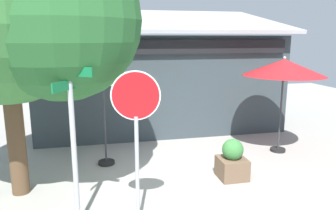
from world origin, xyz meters
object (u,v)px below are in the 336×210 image
object	(u,v)px
patio_umbrella_ivory_left	(103,73)
shade_tree	(19,6)
stop_sign	(136,119)
street_sign_post	(72,131)
sidewalk_planter	(232,161)
patio_umbrella_crimson_center	(284,68)

from	to	relation	value
patio_umbrella_ivory_left	shade_tree	distance (m)	2.53
patio_umbrella_ivory_left	shade_tree	xyz separation A→B (m)	(-1.54, -1.38, 1.46)
stop_sign	patio_umbrella_ivory_left	size ratio (longest dim) A/B	1.03
street_sign_post	shade_tree	bearing A→B (deg)	123.88
stop_sign	shade_tree	distance (m)	3.25
street_sign_post	sidewalk_planter	bearing A→B (deg)	19.81
street_sign_post	shade_tree	world-z (taller)	shade_tree
stop_sign	patio_umbrella_ivory_left	xyz separation A→B (m)	(-0.47, 3.04, 0.47)
patio_umbrella_crimson_center	shade_tree	size ratio (longest dim) A/B	0.46
street_sign_post	sidewalk_planter	distance (m)	3.97
patio_umbrella_ivory_left	sidewalk_planter	world-z (taller)	patio_umbrella_ivory_left
street_sign_post	patio_umbrella_crimson_center	world-z (taller)	street_sign_post
stop_sign	shade_tree	bearing A→B (deg)	140.44
patio_umbrella_ivory_left	sidewalk_planter	size ratio (longest dim) A/B	2.79
patio_umbrella_ivory_left	patio_umbrella_crimson_center	bearing A→B (deg)	-1.17
stop_sign	patio_umbrella_crimson_center	xyz separation A→B (m)	(4.56, 2.94, 0.50)
stop_sign	street_sign_post	bearing A→B (deg)	167.33
street_sign_post	patio_umbrella_ivory_left	xyz separation A→B (m)	(0.59, 2.81, 0.68)
street_sign_post	sidewalk_planter	size ratio (longest dim) A/B	2.96
shade_tree	street_sign_post	bearing A→B (deg)	-56.12
street_sign_post	patio_umbrella_ivory_left	size ratio (longest dim) A/B	1.06
sidewalk_planter	shade_tree	bearing A→B (deg)	177.95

